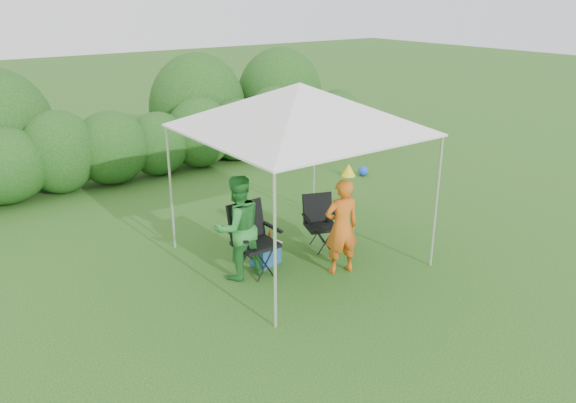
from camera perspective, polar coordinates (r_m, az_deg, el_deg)
ground at (r=8.94m, az=3.01°, el=-6.67°), size 70.00×70.00×0.00m
hedge at (r=13.56m, az=-13.11°, el=6.03°), size 12.55×1.53×1.80m
canopy at (r=8.50m, az=1.18°, el=9.55°), size 3.10×3.10×2.83m
chair_right at (r=9.43m, az=3.26°, el=-1.73°), size 0.68×0.66×0.92m
chair_left at (r=8.58m, az=-3.69°, el=-3.32°), size 0.68×0.62×1.09m
man at (r=8.52m, az=5.47°, el=-2.57°), size 0.62×0.49×1.50m
woman at (r=8.35m, az=-5.12°, el=-2.65°), size 0.82×0.66×1.61m
cooler at (r=8.95m, az=-2.27°, el=-5.29°), size 0.49×0.40×0.36m
bottle at (r=8.83m, az=-1.83°, el=-3.58°), size 0.06×0.06×0.22m
lawn_toy at (r=13.37m, az=6.55°, el=3.18°), size 0.58×0.48×0.29m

